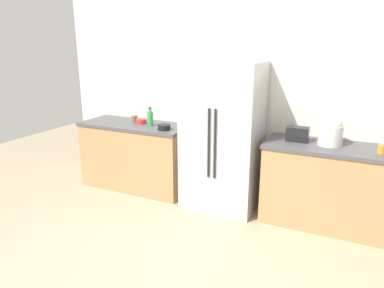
{
  "coord_description": "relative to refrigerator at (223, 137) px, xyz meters",
  "views": [
    {
      "loc": [
        1.4,
        -2.58,
        2.01
      ],
      "look_at": [
        -0.01,
        0.41,
        1.05
      ],
      "focal_mm": 32.96,
      "sensor_mm": 36.0,
      "label": 1
    }
  ],
  "objects": [
    {
      "name": "ground_plane",
      "position": [
        0.04,
        -1.34,
        -0.9
      ],
      "size": [
        10.3,
        10.3,
        0.0
      ],
      "primitive_type": "plane",
      "color": "tan"
    },
    {
      "name": "kitchen_back_panel",
      "position": [
        0.04,
        0.41,
        0.62
      ],
      "size": [
        5.15,
        0.1,
        3.05
      ],
      "primitive_type": "cube",
      "color": "silver",
      "rests_on": "ground_plane"
    },
    {
      "name": "counter_left",
      "position": [
        -1.31,
        0.04,
        -0.43
      ],
      "size": [
        1.54,
        0.66,
        0.93
      ],
      "color": "tan",
      "rests_on": "ground_plane"
    },
    {
      "name": "counter_right",
      "position": [
        1.28,
        0.04,
        -0.43
      ],
      "size": [
        1.48,
        0.66,
        0.93
      ],
      "color": "tan",
      "rests_on": "ground_plane"
    },
    {
      "name": "refrigerator",
      "position": [
        0.0,
        0.0,
        0.0
      ],
      "size": [
        0.89,
        0.71,
        1.8
      ],
      "color": "#B7BABF",
      "rests_on": "ground_plane"
    },
    {
      "name": "toaster",
      "position": [
        0.87,
        0.07,
        0.11
      ],
      "size": [
        0.24,
        0.14,
        0.16
      ],
      "primitive_type": "cube",
      "color": "black",
      "rests_on": "counter_right"
    },
    {
      "name": "rice_cooker",
      "position": [
        1.21,
        0.05,
        0.19
      ],
      "size": [
        0.25,
        0.25,
        0.34
      ],
      "color": "silver",
      "rests_on": "counter_right"
    },
    {
      "name": "bottle_a",
      "position": [
        -1.05,
        0.02,
        0.13
      ],
      "size": [
        0.08,
        0.08,
        0.25
      ],
      "color": "green",
      "rests_on": "counter_left"
    },
    {
      "name": "cup_a",
      "position": [
        -1.39,
        0.14,
        0.07
      ],
      "size": [
        0.09,
        0.09,
        0.08
      ],
      "primitive_type": "cylinder",
      "color": "brown",
      "rests_on": "counter_left"
    },
    {
      "name": "cup_b",
      "position": [
        1.71,
        -0.04,
        0.07
      ],
      "size": [
        0.07,
        0.07,
        0.09
      ],
      "primitive_type": "cylinder",
      "color": "orange",
      "rests_on": "counter_right"
    },
    {
      "name": "bowl_a",
      "position": [
        -0.77,
        -0.1,
        0.06
      ],
      "size": [
        0.16,
        0.16,
        0.07
      ],
      "primitive_type": "cylinder",
      "color": "black",
      "rests_on": "counter_left"
    },
    {
      "name": "bowl_b",
      "position": [
        -1.24,
        0.08,
        0.06
      ],
      "size": [
        0.15,
        0.15,
        0.06
      ],
      "primitive_type": "cylinder",
      "color": "red",
      "rests_on": "counter_left"
    }
  ]
}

